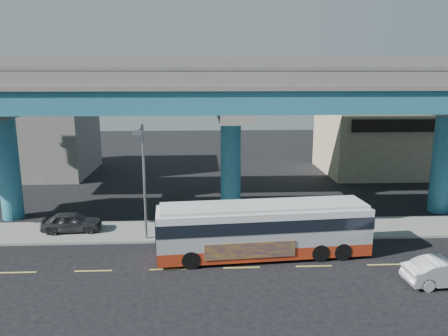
{
  "coord_description": "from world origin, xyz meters",
  "views": [
    {
      "loc": [
        -2.05,
        -22.38,
        10.32
      ],
      "look_at": [
        -0.74,
        4.0,
        4.67
      ],
      "focal_mm": 35.0,
      "sensor_mm": 36.0,
      "label": 1
    }
  ],
  "objects_px": {
    "transit_bus": "(264,228)",
    "parked_car": "(72,222)",
    "stop_sign": "(271,209)",
    "sedan": "(446,272)",
    "street_lamp": "(142,167)"
  },
  "relations": [
    {
      "from": "street_lamp",
      "to": "parked_car",
      "type": "bearing_deg",
      "value": 157.86
    },
    {
      "from": "sedan",
      "to": "transit_bus",
      "type": "bearing_deg",
      "value": 61.12
    },
    {
      "from": "transit_bus",
      "to": "parked_car",
      "type": "height_order",
      "value": "transit_bus"
    },
    {
      "from": "sedan",
      "to": "street_lamp",
      "type": "distance_m",
      "value": 17.39
    },
    {
      "from": "street_lamp",
      "to": "stop_sign",
      "type": "height_order",
      "value": "street_lamp"
    },
    {
      "from": "parked_car",
      "to": "street_lamp",
      "type": "height_order",
      "value": "street_lamp"
    },
    {
      "from": "street_lamp",
      "to": "transit_bus",
      "type": "bearing_deg",
      "value": -17.37
    },
    {
      "from": "transit_bus",
      "to": "stop_sign",
      "type": "xyz_separation_m",
      "value": [
        0.9,
        2.94,
        0.2
      ]
    },
    {
      "from": "sedan",
      "to": "parked_car",
      "type": "bearing_deg",
      "value": 64.2
    },
    {
      "from": "stop_sign",
      "to": "transit_bus",
      "type": "bearing_deg",
      "value": -126.48
    },
    {
      "from": "transit_bus",
      "to": "sedan",
      "type": "distance_m",
      "value": 9.56
    },
    {
      "from": "sedan",
      "to": "stop_sign",
      "type": "bearing_deg",
      "value": 44.05
    },
    {
      "from": "transit_bus",
      "to": "stop_sign",
      "type": "bearing_deg",
      "value": 68.2
    },
    {
      "from": "parked_car",
      "to": "stop_sign",
      "type": "xyz_separation_m",
      "value": [
        13.06,
        -1.34,
        1.12
      ]
    },
    {
      "from": "sedan",
      "to": "street_lamp",
      "type": "height_order",
      "value": "street_lamp"
    }
  ]
}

